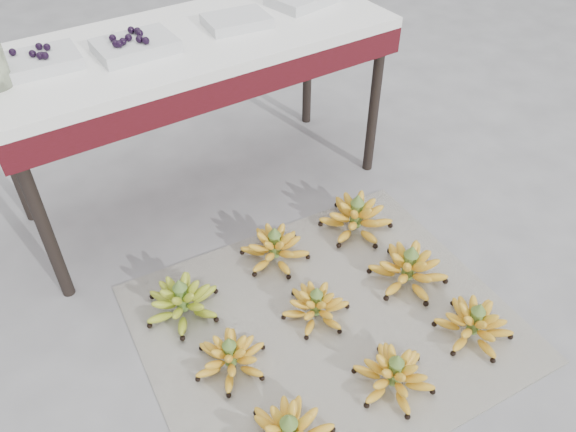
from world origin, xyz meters
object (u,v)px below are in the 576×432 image
bunch_mid_right (408,269)px  bunch_back_left (182,301)px  tray_right (237,21)px  bunch_back_right (356,217)px  bunch_front_right (474,324)px  tray_left (135,45)px  vendor_table (193,56)px  bunch_back_center (275,248)px  bunch_mid_center (316,306)px  bunch_mid_left (230,357)px  bunch_front_center (394,375)px  newspaper_mat (326,323)px  tray_far_left (39,61)px

bunch_mid_right → bunch_back_left: (-0.77, 0.33, -0.00)m
bunch_back_left → tray_right: (0.58, 0.56, 0.70)m
bunch_back_right → bunch_front_right: bearing=-103.1°
bunch_back_right → tray_left: bearing=125.8°
bunch_front_right → vendor_table: size_ratio=0.17×
vendor_table → tray_right: bearing=-6.4°
bunch_mid_right → bunch_back_center: bunch_mid_right is taller
bunch_mid_center → bunch_mid_left: bearing=165.3°
bunch_front_center → vendor_table: size_ratio=0.17×
bunch_back_center → bunch_back_right: size_ratio=0.93×
bunch_back_left → bunch_back_center: (0.42, 0.05, -0.00)m
bunch_back_center → tray_left: (-0.24, 0.51, 0.70)m
bunch_mid_center → bunch_back_left: size_ratio=0.85×
vendor_table → tray_left: 0.25m
bunch_front_right → bunch_back_center: bunch_back_center is taller
bunch_mid_left → tray_left: bearing=96.3°
bunch_mid_left → bunch_mid_center: 0.36m
bunch_front_right → bunch_mid_left: size_ratio=0.87×
bunch_front_right → bunch_back_center: 0.78m
newspaper_mat → tray_right: tray_right is taller
bunch_back_center → bunch_back_left: bearing=170.5°
bunch_back_center → bunch_back_right: bearing=-21.7°
bunch_front_right → bunch_mid_left: 0.83m
bunch_front_right → tray_right: 1.40m
bunch_mid_left → tray_far_left: tray_far_left is taller
bunch_back_center → tray_far_left: tray_far_left is taller
bunch_front_right → bunch_mid_left: (-0.76, 0.34, -0.00)m
bunch_mid_center → bunch_back_center: bunch_back_center is taller
bunch_back_left → bunch_back_right: size_ratio=1.00×
bunch_front_right → bunch_back_center: (-0.37, 0.69, 0.00)m
bunch_mid_right → tray_left: 1.27m
bunch_back_center → bunch_mid_center: bearing=-111.6°
bunch_front_right → bunch_mid_right: size_ratio=0.77×
bunch_mid_center → bunch_back_right: bunch_back_right is taller
bunch_mid_right → bunch_back_right: 0.34m
bunch_mid_left → tray_far_left: (-0.17, 0.91, 0.70)m
vendor_table → tray_far_left: tray_far_left is taller
bunch_mid_center → bunch_back_left: bunch_back_left is taller
bunch_front_right → tray_right: size_ratio=1.03×
tray_left → bunch_front_right: bearing=-62.8°
newspaper_mat → tray_left: bearing=104.3°
bunch_mid_left → tray_right: (0.55, 0.85, 0.70)m
bunch_mid_left → bunch_mid_right: bearing=13.6°
bunch_back_left → bunch_back_right: bearing=23.5°
newspaper_mat → bunch_back_center: size_ratio=3.79×
newspaper_mat → bunch_mid_right: bunch_mid_right is taller
bunch_front_center → bunch_mid_center: size_ratio=0.87×
bunch_mid_right → tray_far_left: tray_far_left is taller
vendor_table → tray_right: size_ratio=6.04×
bunch_mid_right → tray_right: bearing=91.0°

